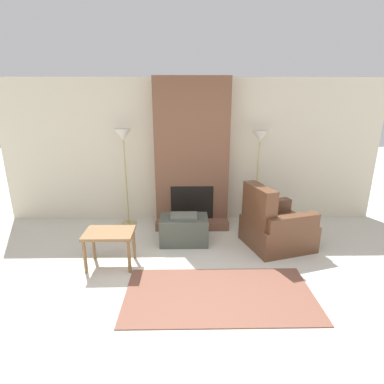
{
  "coord_description": "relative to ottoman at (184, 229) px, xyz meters",
  "views": [
    {
      "loc": [
        -0.09,
        -2.58,
        2.22
      ],
      "look_at": [
        0.0,
        2.53,
        0.64
      ],
      "focal_mm": 28.0,
      "sensor_mm": 36.0,
      "label": 1
    }
  ],
  "objects": [
    {
      "name": "ground_plane",
      "position": [
        0.14,
        -1.84,
        -0.23
      ],
      "size": [
        24.0,
        24.0,
        0.0
      ],
      "primitive_type": "plane",
      "color": "beige"
    },
    {
      "name": "wall_back",
      "position": [
        0.14,
        1.09,
        1.07
      ],
      "size": [
        6.94,
        0.06,
        2.6
      ],
      "primitive_type": "cube",
      "color": "beige",
      "rests_on": "ground_plane"
    },
    {
      "name": "fireplace",
      "position": [
        0.14,
        0.86,
        1.02
      ],
      "size": [
        1.3,
        0.64,
        2.6
      ],
      "color": "brown",
      "rests_on": "ground_plane"
    },
    {
      "name": "ottoman",
      "position": [
        0.0,
        0.0,
        0.0
      ],
      "size": [
        0.76,
        0.47,
        0.49
      ],
      "color": "#474C42",
      "rests_on": "ground_plane"
    },
    {
      "name": "armchair",
      "position": [
        1.4,
        -0.14,
        0.08
      ],
      "size": [
        1.13,
        1.09,
        1.01
      ],
      "rotation": [
        0.0,
        0.0,
        1.86
      ],
      "color": "brown",
      "rests_on": "ground_plane"
    },
    {
      "name": "side_table",
      "position": [
        -1.01,
        -0.68,
        0.2
      ],
      "size": [
        0.66,
        0.46,
        0.51
      ],
      "color": "brown",
      "rests_on": "ground_plane"
    },
    {
      "name": "floor_lamp_left",
      "position": [
        -1.04,
        0.78,
        1.24
      ],
      "size": [
        0.29,
        0.29,
        1.75
      ],
      "color": "tan",
      "rests_on": "ground_plane"
    },
    {
      "name": "floor_lamp_right",
      "position": [
        1.32,
        0.78,
        1.21
      ],
      "size": [
        0.29,
        0.29,
        1.72
      ],
      "color": "tan",
      "rests_on": "ground_plane"
    },
    {
      "name": "area_rug",
      "position": [
        0.43,
        -1.39,
        -0.22
      ],
      "size": [
        2.24,
        1.11,
        0.01
      ],
      "primitive_type": "cube",
      "color": "brown",
      "rests_on": "ground_plane"
    }
  ]
}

